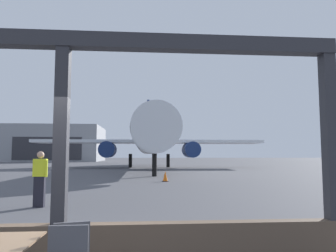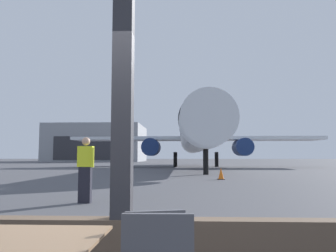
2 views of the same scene
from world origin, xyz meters
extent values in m
plane|color=#4C4C51|center=(0.00, 40.00, 0.00)|extent=(220.00, 220.00, 0.00)
cube|color=brown|center=(0.00, 0.00, 0.31)|extent=(8.69, 0.24, 0.62)
cube|color=#2D2D33|center=(0.00, 0.00, 1.64)|extent=(0.20, 0.20, 3.28)
cube|color=#8C6B4C|center=(-0.33, -1.50, 0.75)|extent=(0.91, 0.91, 0.02)
cube|color=#4C4C51|center=(0.43, -1.14, 0.68)|extent=(0.40, 0.14, 0.40)
cylinder|color=silver|center=(2.16, 33.78, 3.51)|extent=(3.62, 30.74, 3.62)
cone|color=silver|center=(2.16, 17.11, 3.51)|extent=(3.44, 2.60, 3.44)
cylinder|color=black|center=(2.16, 19.01, 3.66)|extent=(3.69, 0.90, 3.69)
cube|color=silver|center=(-5.24, 35.05, 3.21)|extent=(12.99, 4.20, 0.36)
cube|color=silver|center=(9.56, 35.05, 3.21)|extent=(12.99, 4.20, 0.36)
cylinder|color=navy|center=(-2.85, 33.65, 2.21)|extent=(1.90, 3.20, 1.90)
cylinder|color=navy|center=(7.17, 33.65, 2.21)|extent=(1.90, 3.20, 1.90)
cube|color=navy|center=(2.16, 47.66, 7.72)|extent=(0.36, 4.40, 5.20)
cylinder|color=black|center=(2.16, 19.31, 0.85)|extent=(0.36, 0.36, 1.70)
cylinder|color=black|center=(-0.24, 36.05, 0.85)|extent=(0.44, 0.44, 1.70)
cylinder|color=black|center=(4.56, 36.05, 0.85)|extent=(0.44, 0.44, 1.70)
cube|color=black|center=(-1.98, 5.52, 0.47)|extent=(0.32, 0.20, 0.95)
cube|color=yellow|center=(-1.98, 5.52, 1.23)|extent=(0.40, 0.22, 0.55)
sphere|color=tan|center=(-1.98, 5.52, 1.63)|extent=(0.22, 0.22, 0.22)
cylinder|color=yellow|center=(-1.77, 5.41, 1.20)|extent=(0.09, 0.09, 0.52)
cylinder|color=yellow|center=(-2.19, 5.64, 1.20)|extent=(0.09, 0.09, 0.52)
cone|color=orange|center=(2.64, 14.66, 0.31)|extent=(0.32, 0.32, 0.63)
cube|color=black|center=(2.64, 14.66, 0.01)|extent=(0.36, 0.36, 0.03)
cube|color=gray|center=(-19.50, 76.02, 4.21)|extent=(21.25, 17.65, 8.43)
cube|color=#2D2D33|center=(-19.50, 67.14, 2.95)|extent=(14.87, 0.10, 5.06)
camera|label=1|loc=(1.22, -4.93, 1.64)|focal=34.24mm
camera|label=2|loc=(0.61, -3.39, 1.23)|focal=35.95mm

